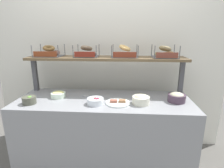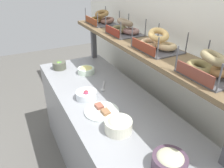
{
  "view_description": "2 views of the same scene",
  "coord_description": "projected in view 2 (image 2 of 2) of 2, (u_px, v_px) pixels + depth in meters",
  "views": [
    {
      "loc": [
        0.22,
        -1.85,
        1.55
      ],
      "look_at": [
        0.09,
        0.05,
        1.01
      ],
      "focal_mm": 28.96,
      "sensor_mm": 36.0,
      "label": 1
    },
    {
      "loc": [
        1.35,
        -0.64,
        1.77
      ],
      "look_at": [
        0.04,
        0.03,
        0.99
      ],
      "focal_mm": 34.83,
      "sensor_mm": 36.0,
      "label": 2
    }
  ],
  "objects": [
    {
      "name": "bowl_egg_salad",
      "position": [
        86.0,
        70.0,
        2.15
      ],
      "size": [
        0.16,
        0.16,
        0.07
      ],
      "color": "white",
      "rests_on": "deli_counter"
    },
    {
      "name": "back_wall",
      "position": [
        166.0,
        47.0,
        1.81
      ],
      "size": [
        3.1,
        0.06,
        2.4
      ],
      "primitive_type": "cube",
      "color": "silver",
      "rests_on": "ground_plane"
    },
    {
      "name": "bagel_basket_poppy",
      "position": [
        125.0,
        29.0,
        1.83
      ],
      "size": [
        0.28,
        0.26,
        0.14
      ],
      "color": "#4C4C51",
      "rests_on": "upper_shelf"
    },
    {
      "name": "serving_spoon_near_plate",
      "position": [
        103.0,
        88.0,
        1.89
      ],
      "size": [
        0.16,
        0.1,
        0.01
      ],
      "color": "#B7B7BC",
      "rests_on": "deli_counter"
    },
    {
      "name": "bowl_potato_salad",
      "position": [
        118.0,
        125.0,
        1.37
      ],
      "size": [
        0.18,
        0.18,
        0.1
      ],
      "color": "silver",
      "rests_on": "deli_counter"
    },
    {
      "name": "bowl_tuna_salad",
      "position": [
        170.0,
        161.0,
        1.11
      ],
      "size": [
        0.18,
        0.18,
        0.1
      ],
      "color": "#493646",
      "rests_on": "deli_counter"
    },
    {
      "name": "serving_plate_white",
      "position": [
        102.0,
        111.0,
        1.57
      ],
      "size": [
        0.25,
        0.25,
        0.04
      ],
      "color": "white",
      "rests_on": "deli_counter"
    },
    {
      "name": "upper_shelf",
      "position": [
        138.0,
        44.0,
        1.67
      ],
      "size": [
        1.86,
        0.32,
        0.03
      ],
      "primitive_type": "cube",
      "color": "brown",
      "rests_on": "shelf_riser_left"
    },
    {
      "name": "bowl_beet_salad",
      "position": [
        86.0,
        95.0,
        1.73
      ],
      "size": [
        0.17,
        0.17,
        0.07
      ],
      "color": "white",
      "rests_on": "deli_counter"
    },
    {
      "name": "bagel_basket_everything",
      "position": [
        211.0,
        67.0,
        1.1
      ],
      "size": [
        0.28,
        0.24,
        0.14
      ],
      "color": "#4C4C51",
      "rests_on": "upper_shelf"
    },
    {
      "name": "bagel_basket_plain",
      "position": [
        157.0,
        43.0,
        1.47
      ],
      "size": [
        0.3,
        0.26,
        0.15
      ],
      "color": "#4C4C51",
      "rests_on": "upper_shelf"
    },
    {
      "name": "bowl_veggie_mix",
      "position": [
        59.0,
        65.0,
        2.25
      ],
      "size": [
        0.14,
        0.14,
        0.08
      ],
      "color": "#505243",
      "rests_on": "deli_counter"
    },
    {
      "name": "shelf_riser_left",
      "position": [
        94.0,
        41.0,
        2.47
      ],
      "size": [
        0.05,
        0.05,
        0.4
      ],
      "primitive_type": "cube",
      "color": "#4C4C51",
      "rests_on": "deli_counter"
    },
    {
      "name": "bagel_basket_cinnamon_raisin",
      "position": [
        102.0,
        19.0,
        2.19
      ],
      "size": [
        0.32,
        0.25,
        0.14
      ],
      "color": "#4C4C51",
      "rests_on": "upper_shelf"
    },
    {
      "name": "deli_counter",
      "position": [
        107.0,
        138.0,
        1.95
      ],
      "size": [
        1.9,
        0.7,
        0.85
      ],
      "primitive_type": "cube",
      "color": "gray",
      "rests_on": "ground_plane"
    }
  ]
}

